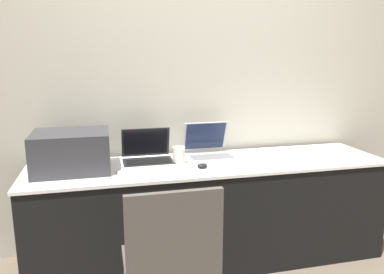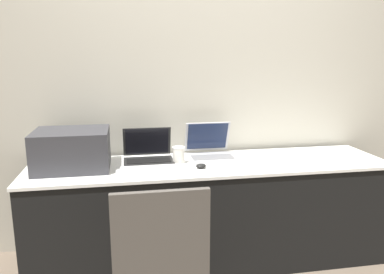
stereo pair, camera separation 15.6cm
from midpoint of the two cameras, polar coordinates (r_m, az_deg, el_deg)
name	(u,v)px [view 2 (the right image)]	position (r m, az deg, el deg)	size (l,w,h in m)	color
wall_back	(200,75)	(2.85, 2.87, 9.40)	(8.00, 0.05, 2.60)	#B7B2A3
table	(210,212)	(2.71, 4.49, -11.29)	(2.46, 0.61, 0.72)	black
printer	(72,148)	(2.51, -16.13, -1.65)	(0.47, 0.38, 0.25)	#333338
laptop_left	(148,154)	(2.62, -5.02, -2.61)	(0.34, 0.27, 0.22)	black
laptop_right	(210,150)	(2.72, 4.46, -1.96)	(0.33, 0.34, 0.24)	#B7B7BC
external_keyboard	(152,170)	(2.40, -4.22, -5.00)	(0.46, 0.15, 0.02)	silver
coffee_cup	(179,155)	(2.55, -0.29, -2.78)	(0.09, 0.09, 0.12)	white
mouse	(201,166)	(2.45, 3.22, -4.45)	(0.07, 0.05, 0.03)	black
chair	(160,255)	(1.88, -2.49, -17.61)	(0.44, 0.40, 0.87)	#4C4742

